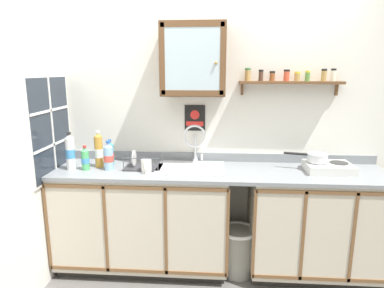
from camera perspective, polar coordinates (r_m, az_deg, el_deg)
back_wall at (r=3.12m, az=4.79°, el=3.32°), size 3.47×0.07×2.53m
side_wall_left at (r=2.57m, az=-29.59°, el=-0.45°), size 0.05×3.54×2.53m
lower_cabinet_run at (r=3.12m, az=-8.22°, el=-12.53°), size 1.51×0.60×0.90m
lower_cabinet_run_right at (r=3.18m, az=20.42°, el=-12.74°), size 1.16×0.60×0.90m
countertop at (r=2.88m, az=4.72°, el=-4.72°), size 2.83×0.62×0.03m
backsplash at (r=3.14m, az=4.70°, el=-2.22°), size 2.83×0.02×0.08m
sink at (r=2.93m, az=-0.18°, el=-4.47°), size 0.58×0.48×0.50m
hot_plate_stove at (r=3.04m, az=22.20°, el=-3.70°), size 0.38×0.29×0.08m
saucepan at (r=3.02m, az=20.43°, el=-2.13°), size 0.36×0.17×0.08m
bottle_soda_green_0 at (r=3.00m, az=-17.70°, el=-2.44°), size 0.07×0.07×0.21m
bottle_detergent_teal_1 at (r=3.10m, az=-13.76°, el=-1.55°), size 0.07×0.07×0.23m
bottle_opaque_white_2 at (r=3.03m, az=-20.01°, el=-1.34°), size 0.08×0.08×0.33m
bottle_juice_amber_3 at (r=3.04m, az=-15.59°, el=-1.09°), size 0.07×0.07×0.32m
bottle_water_blue_4 at (r=2.94m, az=-14.01°, el=-2.12°), size 0.08×0.08×0.25m
dish_rack at (r=2.96m, az=-8.48°, el=-3.62°), size 0.32×0.23×0.16m
mug at (r=2.83m, az=-7.78°, el=-3.67°), size 0.09×0.13×0.11m
wall_cabinet at (r=2.92m, az=0.25°, el=14.15°), size 0.54×0.31×0.60m
spice_shelf at (r=3.05m, az=16.35°, el=10.36°), size 0.88×0.14×0.23m
warning_sign at (r=3.08m, az=0.48°, el=4.44°), size 0.19×0.01×0.24m
window at (r=3.07m, az=-22.91°, el=2.58°), size 0.03×0.69×0.88m
trash_bin at (r=3.12m, az=7.82°, el=-17.40°), size 0.33×0.33×0.42m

